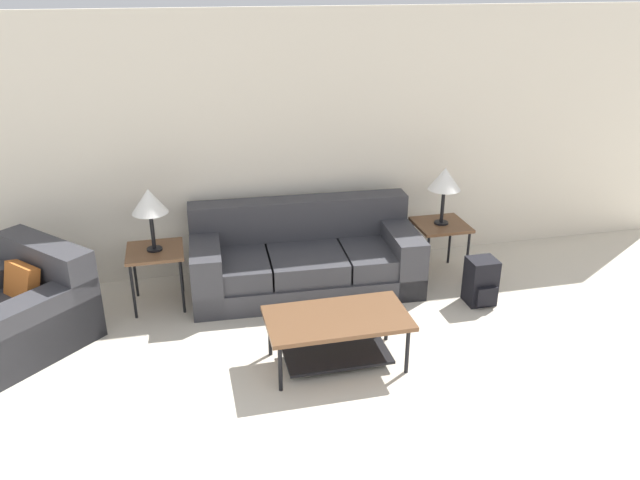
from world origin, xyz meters
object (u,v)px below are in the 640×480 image
couch (304,259)px  side_table_left (155,256)px  backpack (481,282)px  table_lamp_right (445,180)px  table_lamp_left (149,202)px  armchair (18,311)px  side_table_right (441,229)px  coffee_table (337,329)px

couch → side_table_left: size_ratio=3.97×
backpack → table_lamp_right: bearing=102.0°
couch → table_lamp_left: table_lamp_left is taller
side_table_left → table_lamp_left: table_lamp_left is taller
armchair → table_lamp_left: size_ratio=2.48×
armchair → side_table_left: armchair is taller
table_lamp_right → armchair: bearing=-174.6°
side_table_right → backpack: 0.74m
couch → coffee_table: bearing=-91.2°
coffee_table → backpack: backpack is taller
armchair → coffee_table: 2.69m
table_lamp_left → table_lamp_right: (2.80, 0.00, 0.00)m
table_lamp_right → side_table_right: bearing=90.0°
side_table_left → armchair: bearing=-161.8°
armchair → backpack: armchair is taller
armchair → backpack: bearing=-4.1°
couch → table_lamp_right: (1.40, -0.05, 0.73)m
side_table_right → backpack: bearing=-78.0°
side_table_right → backpack: size_ratio=1.26×
couch → side_table_right: (1.40, -0.05, 0.21)m
armchair → side_table_right: 3.96m
coffee_table → backpack: size_ratio=2.50×
couch → table_lamp_left: size_ratio=3.82×
coffee_table → side_table_right: size_ratio=1.99×
couch → coffee_table: 1.37m
couch → side_table_left: 1.42m
couch → armchair: 2.58m
armchair → side_table_right: size_ratio=2.58×
couch → table_lamp_right: 1.58m
side_table_right → table_lamp_right: (0.00, -0.00, 0.52)m
armchair → coffee_table: armchair is taller
coffee_table → side_table_right: bearing=42.8°
couch → side_table_right: couch is taller
table_lamp_right → backpack: 1.05m
couch → side_table_left: couch is taller
side_table_left → side_table_right: 2.80m
coffee_table → table_lamp_right: (1.43, 1.32, 0.70)m
coffee_table → couch: bearing=88.8°
table_lamp_left → backpack: table_lamp_left is taller
side_table_left → table_lamp_left: size_ratio=0.96×
table_lamp_left → couch: bearing=1.9°
armchair → coffee_table: bearing=-20.7°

